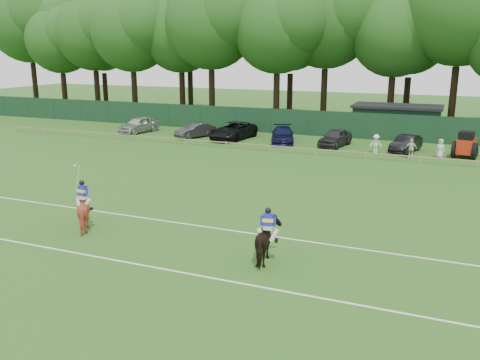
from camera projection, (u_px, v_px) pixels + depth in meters
The scene contains 21 objects.
ground at pixel (208, 220), 25.53m from camera, with size 160.00×160.00×0.00m, color #1E4C14.
horse_dark at pixel (268, 242), 20.25m from camera, with size 0.95×2.08×1.76m, color black.
horse_chestnut at pixel (84, 210), 24.02m from camera, with size 1.51×1.70×1.87m, color maroon.
sedan_silver at pixel (139, 125), 52.03m from camera, with size 1.91×4.74×1.61m, color #B9BBBE.
sedan_grey at pixel (195, 130), 49.17m from camera, with size 1.43×4.11×1.36m, color #2F3032.
suv_black at pixel (233, 131), 48.20m from camera, with size 2.69×5.84×1.62m, color black.
sedan_navy at pixel (283, 135), 46.43m from camera, with size 1.99×4.91×1.42m, color #111236.
hatch_grey at pixel (335, 138), 44.69m from camera, with size 1.80×4.48×1.53m, color #2D2D30.
estate_black at pixel (406, 144), 42.21m from camera, with size 1.47×4.21×1.39m, color black.
spectator_left at pixel (376, 144), 41.55m from camera, with size 1.01×0.58×1.57m, color white.
spectator_mid at pixel (411, 149), 39.54m from camera, with size 0.93×0.39×1.58m, color beige.
spectator_right at pixel (440, 148), 39.82m from camera, with size 0.74×0.48×1.51m, color silver.
rider_dark at pixel (268, 223), 20.04m from camera, with size 0.93×0.47×1.41m.
rider_chestnut at pixel (82, 194), 23.81m from camera, with size 0.93×0.64×2.05m.
polo_ball at pixel (258, 251), 21.50m from camera, with size 0.09×0.09×0.09m, color silver.
pitch_lines at pixel (173, 244), 22.39m from camera, with size 60.00×5.10×0.01m.
pitch_rail at pixel (304, 148), 41.53m from camera, with size 62.10×0.10×0.50m.
perimeter_fence at pixel (329, 124), 49.38m from camera, with size 92.08×0.08×2.50m.
utility_shed at pixel (396, 120), 49.78m from camera, with size 8.40×4.40×3.04m.
tree_row at pixel (363, 127), 56.12m from camera, with size 96.00×12.00×21.00m, color #26561C, non-canonical shape.
tractor at pixel (466, 145), 39.91m from camera, with size 2.09×2.76×2.11m.
Camera 1 is at (10.71, -21.77, 8.33)m, focal length 38.00 mm.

